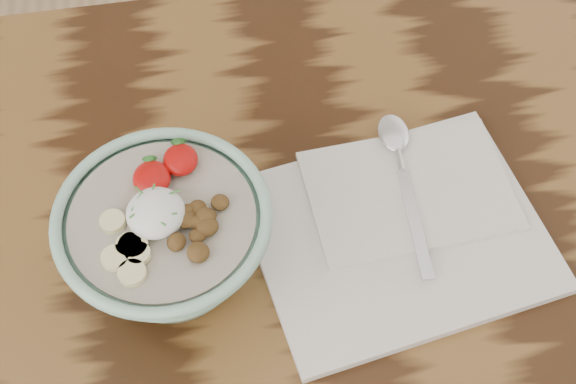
% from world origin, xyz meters
% --- Properties ---
extents(table, '(1.60, 0.90, 0.75)m').
position_xyz_m(table, '(0.00, 0.00, 0.66)').
color(table, '#331C0C').
rests_on(table, ground).
extents(breakfast_bowl, '(0.20, 0.20, 0.13)m').
position_xyz_m(breakfast_bowl, '(-0.16, 0.06, 0.82)').
color(breakfast_bowl, '#93C6AE').
rests_on(breakfast_bowl, table).
extents(napkin, '(0.32, 0.28, 0.02)m').
position_xyz_m(napkin, '(0.08, 0.07, 0.76)').
color(napkin, silver).
rests_on(napkin, table).
extents(spoon, '(0.04, 0.20, 0.01)m').
position_xyz_m(spoon, '(0.09, 0.15, 0.77)').
color(spoon, silver).
rests_on(spoon, napkin).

